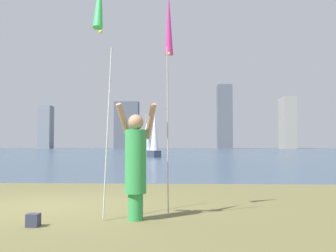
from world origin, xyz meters
name	(u,v)px	position (x,y,z in m)	size (l,w,h in m)	color
ground	(168,153)	(0.00, 50.95, -0.06)	(120.00, 138.00, 0.12)	brown
person	(136,162)	(1.99, -1.41, 0.99)	(0.74, 0.54, 2.01)	green
kite_flag_left	(100,8)	(1.45, -1.86, 3.52)	(0.16, 1.23, 4.15)	#B2B2B7
kite_flag_right	(169,29)	(2.53, -0.76, 3.47)	(0.16, 0.81, 4.18)	#B2B2B7
bag	(33,220)	(0.45, -2.01, 0.10)	(0.19, 0.18, 0.20)	#33384C
sailboat_0	(146,139)	(-1.81, 36.90, 1.93)	(1.93, 3.13, 4.82)	white
sailboat_2	(154,138)	(-0.31, 29.94, 1.91)	(1.52, 1.83, 5.12)	#333D51
skyline_tower_0	(46,127)	(-39.23, 106.26, 6.35)	(3.61, 3.97, 12.71)	gray
skyline_tower_1	(127,125)	(-14.51, 103.76, 6.75)	(6.95, 3.64, 13.50)	#565B66
skyline_tower_2	(224,117)	(13.73, 104.57, 9.13)	(4.11, 5.37, 18.27)	#565B66
skyline_tower_3	(287,123)	(31.03, 102.24, 7.15)	(3.27, 7.45, 14.30)	gray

